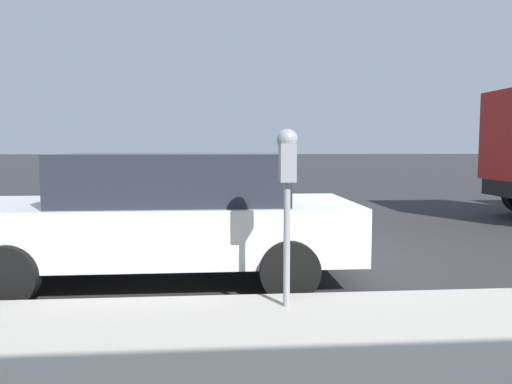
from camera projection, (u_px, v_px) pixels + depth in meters
name	position (u px, v px, depth m)	size (l,w,h in m)	color
ground_plane	(285.00, 260.00, 7.15)	(220.00, 220.00, 0.00)	#2B2B2D
parking_meter	(287.00, 172.00, 4.43)	(0.21, 0.19, 1.60)	gray
car_white	(164.00, 215.00, 5.97)	(2.05, 4.62, 1.53)	silver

